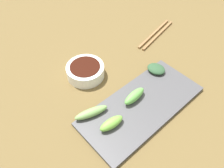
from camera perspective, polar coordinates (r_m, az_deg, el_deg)
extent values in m
cube|color=brown|center=(0.73, 1.72, -3.85)|extent=(2.10, 2.10, 0.02)
cylinder|color=white|center=(0.78, -6.61, 3.21)|extent=(0.13, 0.13, 0.04)
cylinder|color=black|center=(0.77, -6.67, 3.65)|extent=(0.10, 0.10, 0.03)
cube|color=#4B4A4D|center=(0.70, 7.34, -5.36)|extent=(0.18, 0.39, 0.01)
ellipsoid|color=#79A559|center=(0.66, -5.00, -7.29)|extent=(0.05, 0.10, 0.02)
ellipsoid|color=#66B44E|center=(0.69, 5.58, -3.01)|extent=(0.03, 0.08, 0.03)
ellipsoid|color=#76BB43|center=(0.64, -0.14, -9.75)|extent=(0.04, 0.08, 0.03)
ellipsoid|color=#2D5031|center=(0.79, 10.92, 3.71)|extent=(0.07, 0.06, 0.02)
cube|color=olive|center=(0.97, 10.40, 12.27)|extent=(0.05, 0.23, 0.01)
cube|color=olive|center=(0.97, 11.39, 11.83)|extent=(0.05, 0.23, 0.01)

